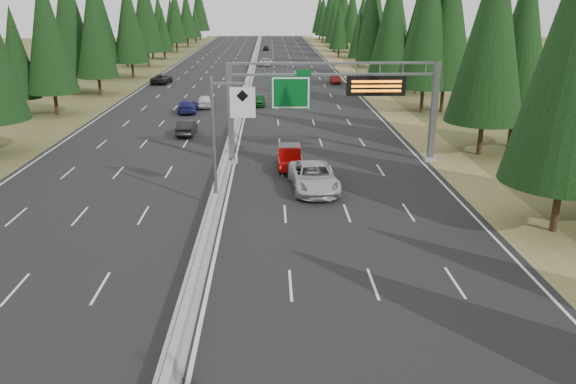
# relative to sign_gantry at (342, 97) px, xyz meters

# --- Properties ---
(road) EXTENTS (32.00, 260.00, 0.08)m
(road) POSITION_rel_sign_gantry_xyz_m (-8.92, 45.12, -5.23)
(road) COLOR black
(road) RESTS_ON ground
(shoulder_right) EXTENTS (3.60, 260.00, 0.06)m
(shoulder_right) POSITION_rel_sign_gantry_xyz_m (8.88, 45.12, -5.24)
(shoulder_right) COLOR olive
(shoulder_right) RESTS_ON ground
(shoulder_left) EXTENTS (3.60, 260.00, 0.06)m
(shoulder_left) POSITION_rel_sign_gantry_xyz_m (-26.72, 45.12, -5.24)
(shoulder_left) COLOR #484922
(shoulder_left) RESTS_ON ground
(median_barrier) EXTENTS (0.70, 260.00, 0.85)m
(median_barrier) POSITION_rel_sign_gantry_xyz_m (-8.92, 45.12, -4.85)
(median_barrier) COLOR gray
(median_barrier) RESTS_ON road
(sign_gantry) EXTENTS (16.75, 0.98, 7.80)m
(sign_gantry) POSITION_rel_sign_gantry_xyz_m (0.00, 0.00, 0.00)
(sign_gantry) COLOR slate
(sign_gantry) RESTS_ON road
(hov_sign_pole) EXTENTS (2.80, 0.50, 8.00)m
(hov_sign_pole) POSITION_rel_sign_gantry_xyz_m (-8.33, -9.92, -0.54)
(hov_sign_pole) COLOR slate
(hov_sign_pole) RESTS_ON road
(tree_row_right) EXTENTS (11.96, 239.39, 18.96)m
(tree_row_right) POSITION_rel_sign_gantry_xyz_m (13.22, 37.30, 4.42)
(tree_row_right) COLOR black
(tree_row_right) RESTS_ON ground
(tree_row_left) EXTENTS (11.39, 242.64, 18.94)m
(tree_row_left) POSITION_rel_sign_gantry_xyz_m (-30.81, 30.10, 4.08)
(tree_row_left) COLOR black
(tree_row_left) RESTS_ON ground
(silver_minivan) EXTENTS (3.43, 6.59, 1.77)m
(silver_minivan) POSITION_rel_sign_gantry_xyz_m (-2.61, -6.84, -4.30)
(silver_minivan) COLOR #B8B9BD
(silver_minivan) RESTS_ON road
(red_pickup) EXTENTS (1.77, 4.95, 1.61)m
(red_pickup) POSITION_rel_sign_gantry_xyz_m (-4.04, -1.16, -4.29)
(red_pickup) COLOR black
(red_pickup) RESTS_ON road
(car_ahead_green) EXTENTS (1.72, 4.16, 1.41)m
(car_ahead_green) POSITION_rel_sign_gantry_xyz_m (-6.97, 26.00, -4.48)
(car_ahead_green) COLOR #12501B
(car_ahead_green) RESTS_ON road
(car_ahead_dkred) EXTENTS (1.61, 4.34, 1.42)m
(car_ahead_dkred) POSITION_rel_sign_gantry_xyz_m (4.72, 45.67, -4.48)
(car_ahead_dkred) COLOR #5D140D
(car_ahead_dkred) RESTS_ON road
(car_ahead_dkgrey) EXTENTS (2.65, 5.60, 1.58)m
(car_ahead_dkgrey) POSITION_rel_sign_gantry_xyz_m (-1.79, 37.47, -4.40)
(car_ahead_dkgrey) COLOR black
(car_ahead_dkgrey) RESTS_ON road
(car_ahead_white) EXTENTS (2.66, 5.21, 1.41)m
(car_ahead_white) POSITION_rel_sign_gantry_xyz_m (-6.33, 71.43, -4.48)
(car_ahead_white) COLOR silver
(car_ahead_white) RESTS_ON road
(car_ahead_far) EXTENTS (1.71, 3.94, 1.32)m
(car_ahead_far) POSITION_rel_sign_gantry_xyz_m (-6.41, 108.86, -4.53)
(car_ahead_far) COLOR black
(car_ahead_far) RESTS_ON road
(car_onc_near) EXTENTS (1.56, 4.28, 1.40)m
(car_onc_near) POSITION_rel_sign_gantry_xyz_m (-13.51, 10.15, -4.49)
(car_onc_near) COLOR black
(car_onc_near) RESTS_ON road
(car_onc_blue) EXTENTS (2.24, 5.09, 1.45)m
(car_onc_blue) POSITION_rel_sign_gantry_xyz_m (-14.98, 21.70, -4.46)
(car_onc_blue) COLOR navy
(car_onc_blue) RESTS_ON road
(car_onc_white) EXTENTS (2.10, 4.50, 1.49)m
(car_onc_white) POSITION_rel_sign_gantry_xyz_m (-13.37, 24.99, -4.44)
(car_onc_white) COLOR silver
(car_onc_white) RESTS_ON road
(car_onc_far) EXTENTS (2.91, 5.46, 1.46)m
(car_onc_far) POSITION_rel_sign_gantry_xyz_m (-22.37, 46.05, -4.46)
(car_onc_far) COLOR black
(car_onc_far) RESTS_ON road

